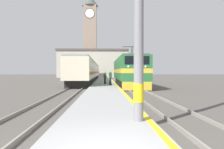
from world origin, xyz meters
TOP-DOWN VIEW (x-y plane):
  - ground_plane at (0.00, 30.00)m, footprint 200.00×200.00m
  - platform at (0.00, 25.00)m, footprint 3.14×140.00m
  - rail_track_near at (3.02, 25.00)m, footprint 2.83×140.00m
  - rail_track_far at (-3.00, 25.00)m, footprint 2.83×140.00m
  - locomotive_train at (3.02, 23.30)m, footprint 2.92×15.38m
  - passenger_train at (-3.00, 38.31)m, footprint 2.92×40.81m
  - catenary_mast at (1.12, 2.63)m, footprint 2.26×0.33m
  - person_on_platform at (0.68, 20.91)m, footprint 0.34×0.34m
  - second_waiting_passenger at (0.08, 23.37)m, footprint 0.34×0.34m
  - clock_tower at (-5.01, 74.33)m, footprint 5.66×5.66m
  - station_building at (-3.52, 64.51)m, footprint 21.68×8.87m

SIDE VIEW (x-z plane):
  - ground_plane at x=0.00m, z-range 0.00..0.00m
  - rail_track_near at x=3.02m, z-range -0.05..0.11m
  - rail_track_far at x=-3.00m, z-range -0.05..0.11m
  - platform at x=0.00m, z-range 0.00..0.28m
  - second_waiting_passenger at x=0.08m, z-range 0.31..1.88m
  - person_on_platform at x=0.68m, z-range 0.31..1.97m
  - locomotive_train at x=3.02m, z-range -0.44..4.15m
  - passenger_train at x=-3.00m, z-range 0.15..3.77m
  - catenary_mast at x=1.12m, z-range 0.18..8.02m
  - station_building at x=-3.52m, z-range 0.02..8.64m
  - clock_tower at x=-5.01m, z-range 0.93..30.26m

